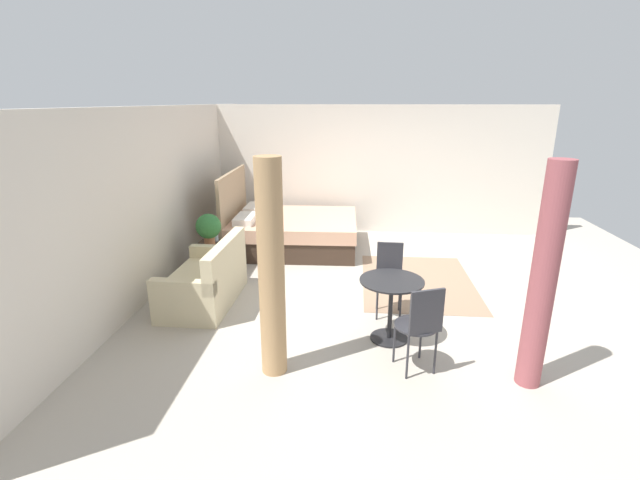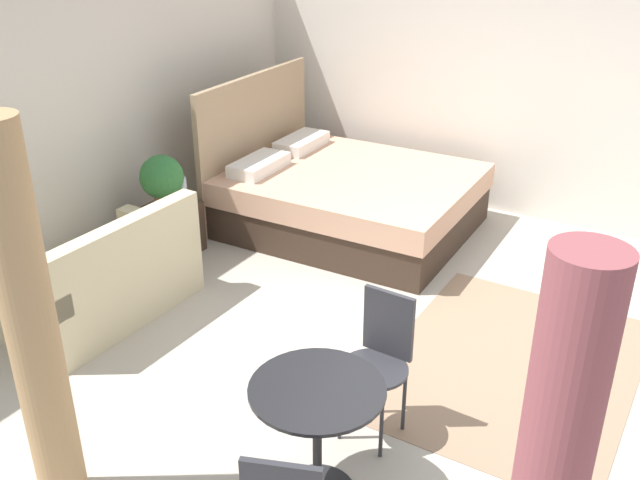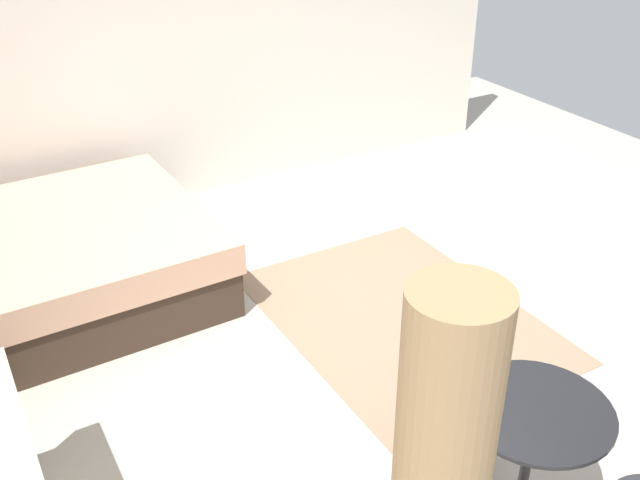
% 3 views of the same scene
% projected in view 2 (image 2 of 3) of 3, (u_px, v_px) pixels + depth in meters
% --- Properties ---
extents(ground_plane, '(8.39, 9.59, 0.02)m').
position_uv_depth(ground_plane, '(442.00, 345.00, 5.28)').
color(ground_plane, '#B2A899').
extents(wall_back, '(8.39, 0.12, 2.54)m').
position_uv_depth(wall_back, '(100.00, 113.00, 6.25)').
color(wall_back, silver).
rests_on(wall_back, ground).
extents(wall_right, '(0.12, 6.59, 2.54)m').
position_uv_depth(wall_right, '(560.00, 95.00, 6.81)').
color(wall_right, silver).
rests_on(wall_right, ground).
extents(area_rug, '(2.19, 1.63, 0.01)m').
position_uv_depth(area_rug, '(510.00, 364.00, 5.04)').
color(area_rug, '#93755B').
rests_on(area_rug, ground).
extents(bed, '(1.92, 2.31, 1.40)m').
position_uv_depth(bed, '(345.00, 196.00, 7.01)').
color(bed, '#38281E').
rests_on(bed, ground).
extents(couch, '(1.46, 0.83, 0.87)m').
position_uv_depth(couch, '(106.00, 282.00, 5.52)').
color(couch, beige).
rests_on(couch, ground).
extents(nightstand, '(0.44, 0.40, 0.48)m').
position_uv_depth(nightstand, '(173.00, 229.00, 6.52)').
color(nightstand, '#38281E').
rests_on(nightstand, ground).
extents(potted_plant, '(0.38, 0.38, 0.49)m').
position_uv_depth(potted_plant, '(162.00, 178.00, 6.20)').
color(potted_plant, '#935B3D').
rests_on(potted_plant, nightstand).
extents(vase, '(0.08, 0.08, 0.23)m').
position_uv_depth(vase, '(182.00, 190.00, 6.44)').
color(vase, silver).
rests_on(vase, nightstand).
extents(balcony_table, '(0.71, 0.71, 0.73)m').
position_uv_depth(balcony_table, '(317.00, 421.00, 3.73)').
color(balcony_table, black).
rests_on(balcony_table, ground).
extents(cafe_chair_near_window, '(0.42, 0.42, 0.92)m').
position_uv_depth(cafe_chair_near_window, '(381.00, 351.00, 4.22)').
color(cafe_chair_near_window, '#2D2D33').
rests_on(cafe_chair_near_window, ground).
extents(curtain_right, '(0.25, 0.25, 2.15)m').
position_uv_depth(curtain_right, '(32.00, 330.00, 3.49)').
color(curtain_right, tan).
rests_on(curtain_right, ground).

